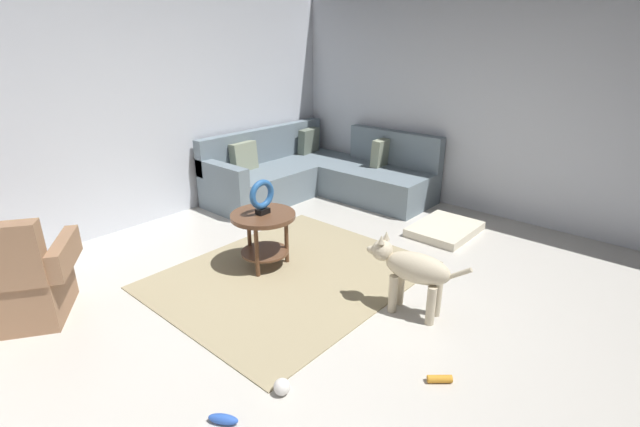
% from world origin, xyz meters
% --- Properties ---
extents(ground_plane, '(6.00, 6.00, 0.10)m').
position_xyz_m(ground_plane, '(0.00, 0.00, -0.05)').
color(ground_plane, beige).
extents(wall_back, '(6.00, 0.12, 2.70)m').
position_xyz_m(wall_back, '(0.00, 2.94, 1.35)').
color(wall_back, silver).
rests_on(wall_back, ground_plane).
extents(wall_right, '(0.12, 6.00, 2.70)m').
position_xyz_m(wall_right, '(2.94, 0.00, 1.35)').
color(wall_right, silver).
rests_on(wall_right, ground_plane).
extents(area_rug, '(2.30, 1.90, 0.01)m').
position_xyz_m(area_rug, '(0.15, 0.70, 0.01)').
color(area_rug, tan).
rests_on(area_rug, ground_plane).
extents(sectional_couch, '(2.20, 2.25, 0.88)m').
position_xyz_m(sectional_couch, '(1.99, 2.01, 0.29)').
color(sectional_couch, slate).
rests_on(sectional_couch, ground_plane).
extents(armchair, '(1.00, 0.94, 0.88)m').
position_xyz_m(armchair, '(-1.71, 1.75, 0.32)').
color(armchair, '#936B4C').
rests_on(armchair, ground_plane).
extents(side_table, '(0.60, 0.60, 0.54)m').
position_xyz_m(side_table, '(0.12, 1.01, 0.42)').
color(side_table, brown).
rests_on(side_table, ground_plane).
extents(torus_sculpture, '(0.28, 0.08, 0.33)m').
position_xyz_m(torus_sculpture, '(0.12, 1.01, 0.71)').
color(torus_sculpture, black).
rests_on(torus_sculpture, side_table).
extents(dog_bed_mat, '(0.80, 0.60, 0.09)m').
position_xyz_m(dog_bed_mat, '(1.98, 0.08, 0.04)').
color(dog_bed_mat, beige).
rests_on(dog_bed_mat, ground_plane).
extents(dog, '(0.29, 0.85, 0.63)m').
position_xyz_m(dog, '(0.36, -0.43, 0.38)').
color(dog, beige).
rests_on(dog, ground_plane).
extents(dog_toy_ball, '(0.11, 0.11, 0.11)m').
position_xyz_m(dog_toy_ball, '(-0.94, -0.31, 0.05)').
color(dog_toy_ball, silver).
rests_on(dog_toy_ball, ground_plane).
extents(dog_toy_rope, '(0.14, 0.15, 0.05)m').
position_xyz_m(dog_toy_rope, '(-0.21, -0.99, 0.03)').
color(dog_toy_rope, orange).
rests_on(dog_toy_rope, ground_plane).
extents(dog_toy_bone, '(0.14, 0.19, 0.06)m').
position_xyz_m(dog_toy_bone, '(-1.32, -0.23, 0.03)').
color(dog_toy_bone, blue).
rests_on(dog_toy_bone, ground_plane).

